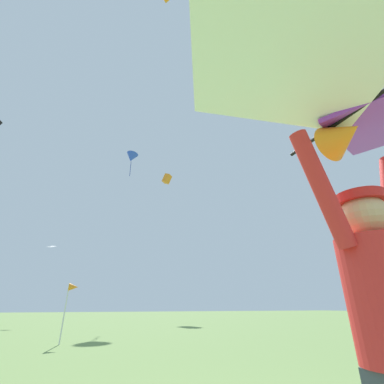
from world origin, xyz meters
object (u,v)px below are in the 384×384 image
(distant_kite_blue_low_right, at_px, (132,157))
(distant_kite_orange_high_right, at_px, (167,179))
(distant_kite_white_low_left, at_px, (51,246))
(distant_kite_green_mid_right, at_px, (211,13))
(held_stunt_kite, at_px, (351,103))
(marker_flag, at_px, (72,291))

(distant_kite_blue_low_right, height_order, distant_kite_orange_high_right, distant_kite_orange_high_right)
(distant_kite_orange_high_right, height_order, distant_kite_white_low_left, distant_kite_orange_high_right)
(distant_kite_green_mid_right, bearing_deg, distant_kite_white_low_left, 127.59)
(distant_kite_green_mid_right, bearing_deg, held_stunt_kite, -112.91)
(distant_kite_white_low_left, xyz_separation_m, marker_flag, (2.22, -11.16, -3.42))
(distant_kite_green_mid_right, xyz_separation_m, distant_kite_blue_low_right, (-2.88, 12.89, -4.78))
(distant_kite_blue_low_right, height_order, marker_flag, distant_kite_blue_low_right)
(distant_kite_green_mid_right, height_order, distant_kite_orange_high_right, distant_kite_green_mid_right)
(distant_kite_orange_high_right, bearing_deg, distant_kite_green_mid_right, -97.45)
(marker_flag, bearing_deg, distant_kite_blue_low_right, 77.89)
(distant_kite_white_low_left, bearing_deg, marker_flag, -78.75)
(distant_kite_green_mid_right, xyz_separation_m, distant_kite_orange_high_right, (2.54, 19.41, -3.22))
(held_stunt_kite, bearing_deg, distant_kite_white_low_left, 100.83)
(held_stunt_kite, bearing_deg, marker_flag, 100.31)
(held_stunt_kite, relative_size, distant_kite_green_mid_right, 2.71)
(marker_flag, bearing_deg, held_stunt_kite, -79.69)
(distant_kite_orange_high_right, relative_size, distant_kite_white_low_left, 2.70)
(held_stunt_kite, xyz_separation_m, distant_kite_white_low_left, (-3.88, 20.26, 2.78))
(held_stunt_kite, height_order, marker_flag, held_stunt_kite)
(distant_kite_blue_low_right, relative_size, marker_flag, 1.47)
(held_stunt_kite, height_order, distant_kite_green_mid_right, distant_kite_green_mid_right)
(held_stunt_kite, bearing_deg, distant_kite_blue_low_right, 86.80)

